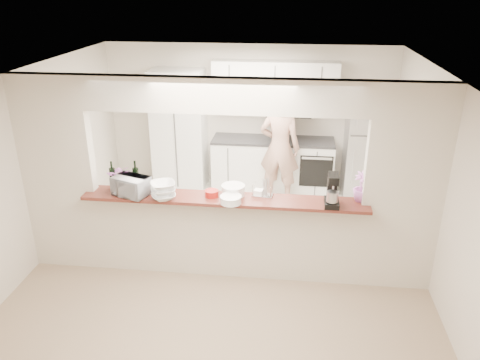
% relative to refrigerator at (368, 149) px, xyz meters
% --- Properties ---
extents(floor, '(6.00, 6.00, 0.00)m').
position_rel_refrigerator_xyz_m(floor, '(-2.05, -2.65, -0.85)').
color(floor, tan).
rests_on(floor, ground).
extents(tile_overlay, '(5.00, 2.90, 0.01)m').
position_rel_refrigerator_xyz_m(tile_overlay, '(-2.05, -1.10, -0.84)').
color(tile_overlay, silver).
rests_on(tile_overlay, floor).
extents(partition, '(5.00, 0.15, 2.50)m').
position_rel_refrigerator_xyz_m(partition, '(-2.05, -2.65, 0.63)').
color(partition, beige).
rests_on(partition, floor).
extents(bar_counter, '(3.40, 0.38, 1.09)m').
position_rel_refrigerator_xyz_m(bar_counter, '(-2.05, -2.65, -0.27)').
color(bar_counter, beige).
rests_on(bar_counter, floor).
extents(kitchen_cabinets, '(3.15, 0.62, 2.25)m').
position_rel_refrigerator_xyz_m(kitchen_cabinets, '(-2.24, 0.07, 0.12)').
color(kitchen_cabinets, silver).
rests_on(kitchen_cabinets, floor).
extents(refrigerator, '(0.75, 0.70, 1.70)m').
position_rel_refrigerator_xyz_m(refrigerator, '(0.00, 0.00, 0.00)').
color(refrigerator, '#AFAEB3').
rests_on(refrigerator, floor).
extents(flower_left, '(0.35, 0.32, 0.32)m').
position_rel_refrigerator_xyz_m(flower_left, '(-3.35, -2.60, 0.40)').
color(flower_left, '#D671C1').
rests_on(flower_left, bar_counter).
extents(wine_bottle_a, '(0.07, 0.07, 0.35)m').
position_rel_refrigerator_xyz_m(wine_bottle_a, '(-3.45, -2.58, 0.38)').
color(wine_bottle_a, black).
rests_on(wine_bottle_a, bar_counter).
extents(wine_bottle_b, '(0.07, 0.07, 0.37)m').
position_rel_refrigerator_xyz_m(wine_bottle_b, '(-3.15, -2.58, 0.39)').
color(wine_bottle_b, black).
rests_on(wine_bottle_b, bar_counter).
extents(toaster_oven, '(0.49, 0.41, 0.23)m').
position_rel_refrigerator_xyz_m(toaster_oven, '(-3.16, -2.75, 0.36)').
color(toaster_oven, '#B1B1B6').
rests_on(toaster_oven, bar_counter).
extents(serving_bowls, '(0.37, 0.37, 0.21)m').
position_rel_refrigerator_xyz_m(serving_bowls, '(-2.75, -2.82, 0.34)').
color(serving_bowls, white).
rests_on(serving_bowls, bar_counter).
extents(plate_stack_a, '(0.28, 0.28, 0.13)m').
position_rel_refrigerator_xyz_m(plate_stack_a, '(-1.95, -2.62, 0.30)').
color(plate_stack_a, white).
rests_on(plate_stack_a, bar_counter).
extents(plate_stack_b, '(0.25, 0.25, 0.09)m').
position_rel_refrigerator_xyz_m(plate_stack_b, '(-1.95, -2.84, 0.28)').
color(plate_stack_b, white).
rests_on(plate_stack_b, bar_counter).
extents(red_bowl, '(0.16, 0.16, 0.08)m').
position_rel_refrigerator_xyz_m(red_bowl, '(-2.20, -2.68, 0.28)').
color(red_bowl, maroon).
rests_on(red_bowl, bar_counter).
extents(tan_bowl, '(0.14, 0.14, 0.07)m').
position_rel_refrigerator_xyz_m(tan_bowl, '(-2.00, -2.68, 0.27)').
color(tan_bowl, tan).
rests_on(tan_bowl, bar_counter).
extents(utensil_caddy, '(0.26, 0.17, 0.22)m').
position_rel_refrigerator_xyz_m(utensil_caddy, '(-1.60, -2.60, 0.33)').
color(utensil_caddy, silver).
rests_on(utensil_caddy, bar_counter).
extents(stand_mixer, '(0.17, 0.27, 0.39)m').
position_rel_refrigerator_xyz_m(stand_mixer, '(-0.80, -2.76, 0.41)').
color(stand_mixer, black).
rests_on(stand_mixer, bar_counter).
extents(flower_right, '(0.21, 0.21, 0.36)m').
position_rel_refrigerator_xyz_m(flower_right, '(-0.45, -2.60, 0.42)').
color(flower_right, '#B764BA').
rests_on(flower_right, bar_counter).
extents(person, '(0.74, 0.56, 1.84)m').
position_rel_refrigerator_xyz_m(person, '(-1.47, -0.36, 0.07)').
color(person, tan).
rests_on(person, floor).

